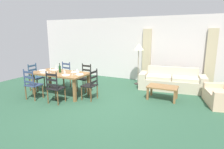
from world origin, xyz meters
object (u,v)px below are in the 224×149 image
Objects in this scene: dining_chair_far_right at (85,78)px; wine_glass_far_left at (56,68)px; dining_chair_near_right at (55,87)px; wine_glass_far_right at (77,70)px; coffee_cup_primary at (65,72)px; dining_table at (60,75)px; dining_chair_head_west at (36,77)px; wine_bottle at (60,69)px; dining_chair_head_east at (91,85)px; dining_chair_near_left at (32,84)px; dining_chair_far_left at (64,75)px; coffee_table at (163,88)px; standing_lamp at (139,49)px; wine_glass_near_left at (50,69)px; wine_glass_near_right at (72,72)px; couch at (171,82)px.

dining_chair_far_right reaches higher than wine_glass_far_left.
dining_chair_near_right is 1.19m from wine_glass_far_left.
wine_glass_far_right is 0.41m from coffee_cup_primary.
dining_table is 0.39m from wine_glass_far_left.
dining_chair_head_west is 1.22m from wine_bottle.
dining_chair_head_east is at bearing 3.95° from coffee_cup_primary.
dining_table is at bearing 179.59° from dining_chair_head_east.
dining_chair_far_left is at bearing 90.56° from dining_chair_near_left.
standing_lamp reaches higher than coffee_table.
dining_chair_far_left reaches higher than wine_glass_near_left.
wine_glass_far_right is at bearing 14.20° from dining_table.
dining_chair_far_left is 5.96× the size of wine_glass_far_right.
dining_chair_far_left is 10.67× the size of coffee_cup_primary.
wine_bottle reaches higher than wine_glass_far_right.
standing_lamp is at bearing 62.76° from wine_glass_near_right.
dining_chair_far_left is 3.04× the size of wine_bottle.
dining_chair_head_west is 4.45m from coffee_table.
wine_bottle is 0.28m from coffee_cup_primary.
standing_lamp is (-1.34, 0.19, 1.12)m from couch.
wine_glass_near_left is 1.00× the size of wine_glass_far_right.
wine_glass_near_right is (0.61, -0.14, 0.20)m from dining_table.
dining_chair_far_right is at bearing 57.76° from dining_chair_near_left.
standing_lamp is (1.33, 2.24, 0.55)m from wine_glass_far_right.
dining_chair_far_left is 5.96× the size of wine_glass_near_left.
dining_chair_near_left is 1.43m from wine_glass_far_right.
dining_chair_near_left is at bearing -120.49° from dining_table.
dining_table is at bearing -25.21° from wine_glass_far_left.
wine_glass_near_left is 1.00× the size of wine_glass_near_right.
couch is at bearing 46.92° from dining_chair_head_east.
coffee_table is at bearing 31.87° from dining_chair_near_right.
dining_table is 0.63m from wine_glass_far_right.
dining_chair_near_right is 5.96× the size of wine_glass_far_left.
dining_table is 1.19m from dining_chair_head_west.
dining_chair_near_left is 5.96× the size of wine_glass_far_right.
dining_chair_near_right is at bearing -101.11° from wine_glass_far_right.
dining_table reaches higher than coffee_table.
dining_chair_near_left reaches higher than wine_glass_far_left.
dining_chair_far_left is 5.96× the size of wine_glass_near_right.
couch is at bearing 37.57° from wine_glass_far_right.
dining_chair_far_left is 0.74m from wine_glass_far_left.
couch is (3.72, 1.45, -0.19)m from dining_chair_far_left.
dining_chair_near_right is at bearing -59.22° from dining_chair_far_left.
wine_bottle is at bearing 60.42° from dining_chair_near_left.
dining_chair_head_east is 0.73m from wine_glass_far_right.
dining_chair_head_east is (0.70, -0.72, 0.00)m from dining_chair_far_right.
wine_glass_near_left and wine_glass_far_left have the same top height.
wine_bottle is at bearing -128.97° from standing_lamp.
wine_glass_near_left is 3.39m from standing_lamp.
coffee_table is 2.16m from standing_lamp.
wine_glass_far_left reaches higher than coffee_cup_primary.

